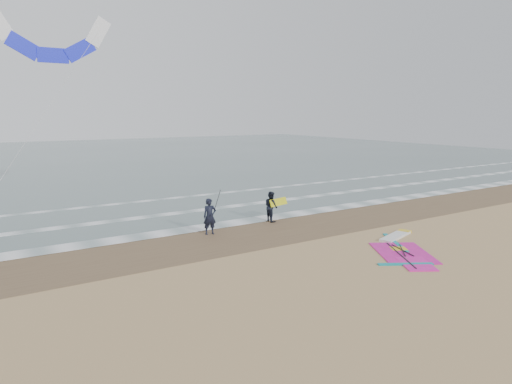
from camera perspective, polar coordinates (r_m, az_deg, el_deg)
ground at (r=17.60m, az=11.00°, el=-9.24°), size 120.00×120.00×0.00m
sea_water at (r=61.38m, az=-21.38°, el=3.91°), size 120.00×80.00×0.02m
wet_sand_band at (r=22.14m, az=0.28°, el=-5.05°), size 120.00×5.00×0.01m
foam_waterline at (r=25.88m, az=-5.02°, el=-2.82°), size 120.00×9.15×0.02m
windsurf_rig at (r=20.51m, az=17.78°, el=-6.68°), size 4.97×4.70×0.12m
person_standing at (r=21.70m, az=-5.81°, el=-3.07°), size 0.69×0.52×1.72m
person_walking at (r=24.17m, az=1.90°, el=-1.82°), size 0.65×0.81×1.61m
held_pole at (r=21.75m, az=-5.12°, el=-1.94°), size 0.17×0.86×1.82m
carried_kiteboard at (r=24.27m, az=2.82°, el=-1.26°), size 1.30×0.51×0.39m
surf_kite at (r=28.90m, az=-24.17°, el=16.73°), size 7.67×4.82×9.99m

